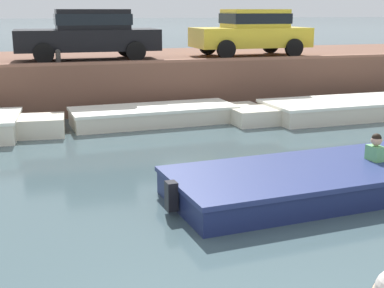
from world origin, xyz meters
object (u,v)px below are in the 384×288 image
(boat_moored_east_cream, at_px, (353,108))
(motorboat_passing, at_px, (347,176))
(boat_moored_central_cream, at_px, (161,115))
(car_left_inner_black, at_px, (89,32))
(car_centre_yellow, at_px, (252,30))
(mooring_bollard_mid, at_px, (58,57))

(boat_moored_east_cream, bearing_deg, motorboat_passing, -123.60)
(boat_moored_central_cream, height_order, boat_moored_east_cream, boat_moored_east_cream)
(motorboat_passing, distance_m, car_left_inner_black, 10.16)
(boat_moored_central_cream, distance_m, car_centre_yellow, 5.30)
(mooring_bollard_mid, bearing_deg, boat_moored_east_cream, -15.50)
(car_centre_yellow, height_order, mooring_bollard_mid, car_centre_yellow)
(motorboat_passing, height_order, car_centre_yellow, car_centre_yellow)
(boat_moored_central_cream, height_order, mooring_bollard_mid, mooring_bollard_mid)
(boat_moored_east_cream, distance_m, mooring_bollard_mid, 8.61)
(boat_moored_east_cream, relative_size, car_centre_yellow, 1.81)
(boat_moored_central_cream, bearing_deg, boat_moored_east_cream, -7.35)
(boat_moored_central_cream, xyz_separation_m, mooring_bollard_mid, (-2.61, 1.55, 1.52))
(car_left_inner_black, xyz_separation_m, mooring_bollard_mid, (-1.04, -1.39, -0.61))
(motorboat_passing, xyz_separation_m, mooring_bollard_mid, (-4.39, 7.95, 1.52))
(motorboat_passing, bearing_deg, car_centre_yellow, 77.47)
(motorboat_passing, bearing_deg, boat_moored_central_cream, 105.53)
(boat_moored_central_cream, height_order, motorboat_passing, motorboat_passing)
(boat_moored_central_cream, bearing_deg, mooring_bollard_mid, 149.30)
(boat_moored_east_cream, distance_m, car_centre_yellow, 4.56)
(motorboat_passing, bearing_deg, boat_moored_east_cream, 56.40)
(car_centre_yellow, bearing_deg, mooring_bollard_mid, -167.83)
(car_left_inner_black, distance_m, car_centre_yellow, 5.43)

